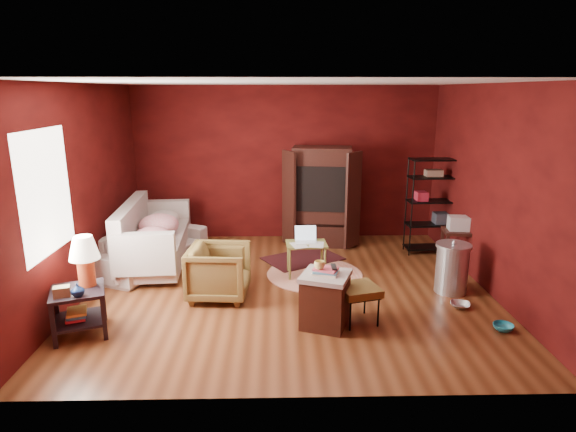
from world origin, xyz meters
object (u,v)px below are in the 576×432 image
object	(u,v)px
laptop_desk	(306,246)
wire_shelving	(432,202)
armchair	(219,269)
sofa	(151,241)
hamper	(325,299)
tv_armoire	(321,195)
side_table	(81,276)

from	to	relation	value
laptop_desk	wire_shelving	world-z (taller)	wire_shelving
armchair	laptop_desk	size ratio (longest dim) A/B	1.07
sofa	hamper	world-z (taller)	sofa
armchair	wire_shelving	bearing A→B (deg)	-57.93
hamper	tv_armoire	size ratio (longest dim) A/B	0.42
hamper	armchair	bearing A→B (deg)	147.87
sofa	armchair	size ratio (longest dim) A/B	2.62
wire_shelving	sofa	bearing A→B (deg)	-175.60
side_table	laptop_desk	bearing A→B (deg)	32.19
sofa	wire_shelving	world-z (taller)	wire_shelving
side_table	hamper	world-z (taller)	side_table
wire_shelving	tv_armoire	bearing A→B (deg)	163.01
wire_shelving	armchair	bearing A→B (deg)	-154.22
sofa	armchair	world-z (taller)	sofa
sofa	wire_shelving	distance (m)	4.66
side_table	hamper	bearing A→B (deg)	1.44
side_table	hamper	distance (m)	2.79
sofa	tv_armoire	size ratio (longest dim) A/B	1.18
hamper	wire_shelving	world-z (taller)	wire_shelving
sofa	side_table	bearing A→B (deg)	-162.27
sofa	laptop_desk	bearing A→B (deg)	-78.45
hamper	laptop_desk	size ratio (longest dim) A/B	1.01
laptop_desk	wire_shelving	bearing A→B (deg)	22.62
hamper	laptop_desk	distance (m)	1.60
sofa	hamper	size ratio (longest dim) A/B	2.77
armchair	side_table	distance (m)	1.72
tv_armoire	laptop_desk	bearing A→B (deg)	-95.50
side_table	tv_armoire	world-z (taller)	tv_armoire
side_table	armchair	bearing A→B (deg)	32.30
tv_armoire	wire_shelving	distance (m)	1.89
hamper	tv_armoire	world-z (taller)	tv_armoire
sofa	armchair	bearing A→B (deg)	-112.67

